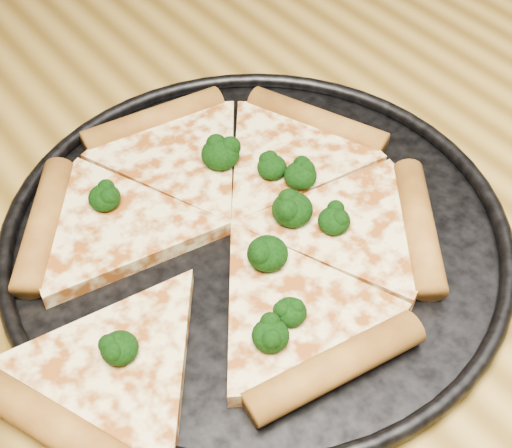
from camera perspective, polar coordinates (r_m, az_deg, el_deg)
dining_table at (r=0.61m, az=-1.37°, el=-8.12°), size 1.20×0.90×0.75m
pizza_pan at (r=0.54m, az=0.00°, el=-0.59°), size 0.38×0.38×0.02m
pizza at (r=0.53m, az=-2.43°, el=-0.66°), size 0.37×0.31×0.02m
broccoli_florets at (r=0.52m, az=-0.52°, el=0.11°), size 0.21×0.19×0.02m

